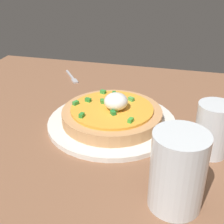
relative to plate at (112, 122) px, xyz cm
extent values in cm
cube|color=brown|center=(-0.97, 3.95, -1.93)|extent=(102.52, 87.49, 2.79)
cylinder|color=white|center=(0.00, 0.00, 0.00)|extent=(28.01, 28.01, 1.06)
cylinder|color=tan|center=(0.00, 0.00, 1.80)|extent=(21.67, 21.67, 2.54)
cylinder|color=#F4A233|center=(0.00, 0.00, 3.34)|extent=(17.82, 17.82, 0.55)
ellipsoid|color=white|center=(-0.98, 0.42, 5.40)|extent=(5.03, 5.03, 3.57)
cube|color=green|center=(-5.10, 5.15, 4.02)|extent=(1.11, 1.45, 0.80)
cube|color=green|center=(2.63, -1.67, 4.02)|extent=(1.29, 1.50, 0.80)
cube|color=green|center=(3.92, -6.68, 4.02)|extent=(1.44, 1.09, 0.80)
cube|color=#308E32|center=(4.88, 5.61, 4.02)|extent=(0.92, 1.35, 0.80)
cube|color=#53B14D|center=(-3.33, -4.38, 4.02)|extent=(1.51, 1.32, 0.80)
cube|color=#278639|center=(-1.14, 2.93, 4.02)|extent=(1.42, 1.50, 0.80)
cube|color=#54AE45|center=(-0.69, 1.65, 4.02)|extent=(1.46, 1.14, 0.80)
cube|color=green|center=(8.04, 0.60, 4.02)|extent=(1.29, 1.50, 0.80)
cube|color=#2E802D|center=(1.18, -6.37, 4.02)|extent=(1.00, 1.39, 0.80)
cube|color=#2E8A34|center=(5.91, -1.56, 4.02)|extent=(1.46, 1.14, 0.80)
cylinder|color=silver|center=(-14.94, 20.61, 5.56)|extent=(7.96, 7.96, 12.19)
cylinder|color=#BD7519|center=(-14.94, 20.61, 3.31)|extent=(7.01, 7.01, 6.87)
cylinder|color=silver|center=(-20.42, 5.63, 4.53)|extent=(6.42, 6.42, 10.12)
cylinder|color=#AE5425|center=(-20.42, 5.63, 2.56)|extent=(5.65, 5.65, 5.38)
cube|color=#B7B7BC|center=(20.11, -25.77, -0.28)|extent=(5.24, 6.81, 0.50)
cube|color=#B7B7BC|center=(16.90, -21.41, -0.28)|extent=(2.79, 3.08, 0.50)
camera|label=1|loc=(-14.36, 55.42, 32.70)|focal=48.01mm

